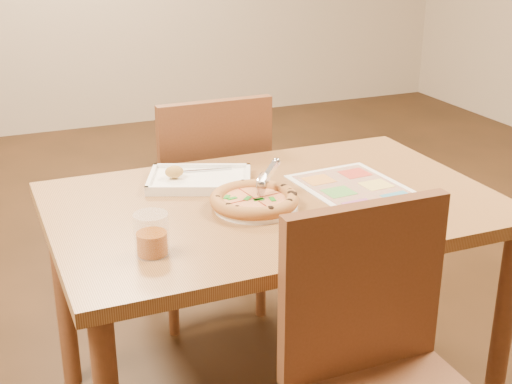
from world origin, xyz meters
name	(u,v)px	position (x,y,z in m)	size (l,w,h in m)	color
dining_table	(274,226)	(0.00, 0.00, 0.63)	(1.30, 0.85, 0.72)	olive
chair_near	(380,352)	(0.00, -0.60, 0.57)	(0.42, 0.42, 0.47)	brown
chair_far	(208,182)	(0.00, 0.60, 0.57)	(0.42, 0.42, 0.47)	brown
plate	(256,206)	(-0.07, -0.04, 0.73)	(0.24, 0.24, 0.01)	white
pizza	(254,200)	(-0.08, -0.04, 0.75)	(0.26, 0.26, 0.04)	#BD7740
pizza_cutter	(267,176)	(-0.03, 0.00, 0.80)	(0.11, 0.10, 0.08)	silver
appetizer_tray	(198,180)	(-0.17, 0.21, 0.73)	(0.37, 0.32, 0.06)	white
glass_tumbler	(152,237)	(-0.42, -0.21, 0.77)	(0.09, 0.09, 0.11)	#8F420B
menu	(358,189)	(0.27, -0.02, 0.72)	(0.29, 0.41, 0.01)	white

